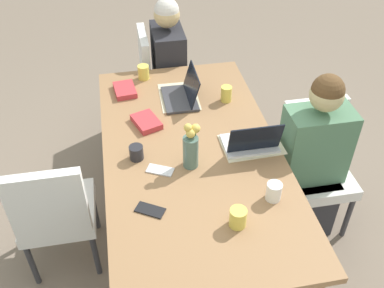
{
  "coord_description": "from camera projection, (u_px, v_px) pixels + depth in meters",
  "views": [
    {
      "loc": [
        1.95,
        -0.37,
        2.46
      ],
      "look_at": [
        0.0,
        0.0,
        0.8
      ],
      "focal_mm": 41.28,
      "sensor_mm": 36.0,
      "label": 1
    }
  ],
  "objects": [
    {
      "name": "ground_plane",
      "position": [
        192.0,
        231.0,
        3.1
      ],
      "size": [
        10.0,
        10.0,
        0.0
      ],
      "primitive_type": "plane",
      "color": "#756656"
    },
    {
      "name": "flower_vase",
      "position": [
        191.0,
        148.0,
        2.44
      ],
      "size": [
        0.09,
        0.1,
        0.29
      ],
      "color": "#4C6B60",
      "rests_on": "dining_table"
    },
    {
      "name": "phone_black",
      "position": [
        150.0,
        210.0,
        2.25
      ],
      "size": [
        0.14,
        0.17,
        0.01
      ],
      "primitive_type": "cube",
      "rotation": [
        0.0,
        0.0,
        1.03
      ],
      "color": "black",
      "rests_on": "dining_table"
    },
    {
      "name": "chair_head_left_left_mid",
      "position": [
        160.0,
        77.0,
        3.73
      ],
      "size": [
        0.44,
        0.44,
        0.9
      ],
      "color": "silver",
      "rests_on": "ground_plane"
    },
    {
      "name": "dining_table",
      "position": [
        192.0,
        160.0,
        2.67
      ],
      "size": [
        1.96,
        1.04,
        0.75
      ],
      "color": "olive",
      "rests_on": "ground_plane"
    },
    {
      "name": "coffee_mug_far_left",
      "position": [
        226.0,
        94.0,
        2.98
      ],
      "size": [
        0.07,
        0.07,
        0.11
      ],
      "primitive_type": "cylinder",
      "color": "#DBC64C",
      "rests_on": "dining_table"
    },
    {
      "name": "coffee_mug_centre_left",
      "position": [
        238.0,
        218.0,
        2.15
      ],
      "size": [
        0.09,
        0.09,
        0.1
      ],
      "primitive_type": "cylinder",
      "color": "#DBC64C",
      "rests_on": "dining_table"
    },
    {
      "name": "chair_far_left_near",
      "position": [
        314.0,
        160.0,
        2.93
      ],
      "size": [
        0.44,
        0.44,
        0.9
      ],
      "color": "silver",
      "rests_on": "ground_plane"
    },
    {
      "name": "placemat_head_left_left_mid",
      "position": [
        179.0,
        97.0,
        3.05
      ],
      "size": [
        0.37,
        0.27,
        0.0
      ],
      "primitive_type": "cube",
      "rotation": [
        0.0,
        0.0,
        -0.03
      ],
      "color": "beige",
      "rests_on": "dining_table"
    },
    {
      "name": "person_far_left_near",
      "position": [
        310.0,
        165.0,
        2.85
      ],
      "size": [
        0.36,
        0.4,
        1.19
      ],
      "color": "#2D2D33",
      "rests_on": "ground_plane"
    },
    {
      "name": "phone_silver",
      "position": [
        160.0,
        170.0,
        2.48
      ],
      "size": [
        0.13,
        0.17,
        0.01
      ],
      "primitive_type": "cube",
      "rotation": [
        0.0,
        0.0,
        1.11
      ],
      "color": "silver",
      "rests_on": "dining_table"
    },
    {
      "name": "coffee_mug_near_left",
      "position": [
        144.0,
        72.0,
        3.2
      ],
      "size": [
        0.08,
        0.08,
        0.1
      ],
      "primitive_type": "cylinder",
      "color": "#DBC64C",
      "rests_on": "dining_table"
    },
    {
      "name": "person_head_left_left_mid",
      "position": [
        169.0,
        77.0,
        3.68
      ],
      "size": [
        0.4,
        0.36,
        1.19
      ],
      "color": "#2D2D33",
      "rests_on": "ground_plane"
    },
    {
      "name": "laptop_head_left_left_mid",
      "position": [
        183.0,
        94.0,
        3.0
      ],
      "size": [
        0.32,
        0.22,
        0.21
      ],
      "color": "#38383D",
      "rests_on": "dining_table"
    },
    {
      "name": "laptop_far_left_near",
      "position": [
        251.0,
        142.0,
        2.61
      ],
      "size": [
        0.22,
        0.32,
        0.21
      ],
      "color": "silver",
      "rests_on": "dining_table"
    },
    {
      "name": "chair_near_right_near",
      "position": [
        55.0,
        211.0,
        2.58
      ],
      "size": [
        0.44,
        0.44,
        0.9
      ],
      "color": "silver",
      "rests_on": "ground_plane"
    },
    {
      "name": "placemat_far_left_near",
      "position": [
        251.0,
        144.0,
        2.66
      ],
      "size": [
        0.27,
        0.37,
        0.0
      ],
      "primitive_type": "cube",
      "rotation": [
        0.0,
        0.0,
        -1.54
      ],
      "color": "beige",
      "rests_on": "dining_table"
    },
    {
      "name": "coffee_mug_centre_right",
      "position": [
        274.0,
        191.0,
        2.29
      ],
      "size": [
        0.08,
        0.08,
        0.1
      ],
      "primitive_type": "cylinder",
      "color": "white",
      "rests_on": "dining_table"
    },
    {
      "name": "book_red_cover",
      "position": [
        146.0,
        122.0,
        2.8
      ],
      "size": [
        0.23,
        0.2,
        0.04
      ],
      "primitive_type": "cube",
      "rotation": [
        0.0,
        0.0,
        0.34
      ],
      "color": "#B73338",
      "rests_on": "dining_table"
    },
    {
      "name": "book_blue_cover",
      "position": [
        125.0,
        90.0,
        3.08
      ],
      "size": [
        0.21,
        0.16,
        0.04
      ],
      "primitive_type": "cube",
      "rotation": [
        0.0,
        0.0,
        0.11
      ],
      "color": "#B73338",
      "rests_on": "dining_table"
    },
    {
      "name": "coffee_mug_near_right",
      "position": [
        136.0,
        153.0,
        2.54
      ],
      "size": [
        0.08,
        0.08,
        0.09
      ],
      "primitive_type": "cylinder",
      "color": "#232328",
      "rests_on": "dining_table"
    }
  ]
}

